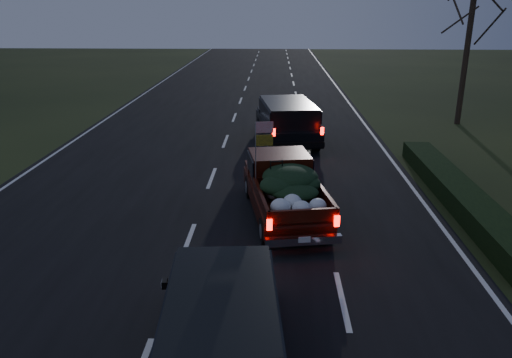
# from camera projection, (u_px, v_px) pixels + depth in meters

# --- Properties ---
(ground) EXTENTS (120.00, 120.00, 0.00)m
(ground) POSITION_uv_depth(u_px,v_px,m) (188.00, 243.00, 12.68)
(ground) COLOR black
(ground) RESTS_ON ground
(road_asphalt) EXTENTS (14.00, 120.00, 0.02)m
(road_asphalt) POSITION_uv_depth(u_px,v_px,m) (188.00, 242.00, 12.68)
(road_asphalt) COLOR black
(road_asphalt) RESTS_ON ground
(hedge_row) EXTENTS (1.00, 10.00, 0.60)m
(hedge_row) POSITION_uv_depth(u_px,v_px,m) (459.00, 194.00, 15.14)
(hedge_row) COLOR black
(hedge_row) RESTS_ON ground
(bare_tree_far) EXTENTS (3.60, 3.60, 7.00)m
(bare_tree_far) POSITION_uv_depth(u_px,v_px,m) (471.00, 16.00, 23.76)
(bare_tree_far) COLOR black
(bare_tree_far) RESTS_ON ground
(pickup_truck) EXTENTS (2.54, 4.93, 2.46)m
(pickup_truck) POSITION_uv_depth(u_px,v_px,m) (284.00, 185.00, 14.04)
(pickup_truck) COLOR #3C1008
(pickup_truck) RESTS_ON ground
(lead_suv) EXTENTS (2.87, 5.37, 1.47)m
(lead_suv) POSITION_uv_depth(u_px,v_px,m) (288.00, 118.00, 21.63)
(lead_suv) COLOR black
(lead_suv) RESTS_ON ground
(rear_suv) EXTENTS (2.20, 4.39, 1.23)m
(rear_suv) POSITION_uv_depth(u_px,v_px,m) (222.00, 321.00, 8.00)
(rear_suv) COLOR black
(rear_suv) RESTS_ON ground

